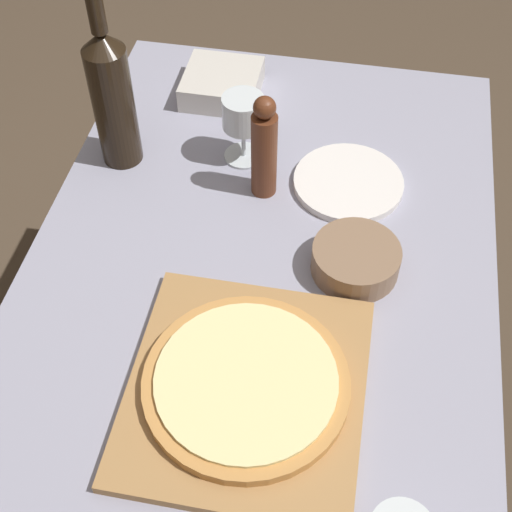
{
  "coord_description": "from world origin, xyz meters",
  "views": [
    {
      "loc": [
        0.13,
        -0.7,
        1.67
      ],
      "look_at": [
        0.0,
        0.0,
        0.82
      ],
      "focal_mm": 50.0,
      "sensor_mm": 36.0,
      "label": 1
    }
  ],
  "objects_px": {
    "small_bowl": "(356,260)",
    "pizza": "(246,383)",
    "pepper_mill": "(264,149)",
    "wine_glass": "(243,116)",
    "wine_bottle": "(112,97)"
  },
  "relations": [
    {
      "from": "small_bowl",
      "to": "pizza",
      "type": "bearing_deg",
      "value": -116.9
    },
    {
      "from": "pepper_mill",
      "to": "wine_glass",
      "type": "bearing_deg",
      "value": 123.11
    },
    {
      "from": "pizza",
      "to": "pepper_mill",
      "type": "xyz_separation_m",
      "value": [
        -0.05,
        0.41,
        0.07
      ]
    },
    {
      "from": "wine_bottle",
      "to": "pepper_mill",
      "type": "distance_m",
      "value": 0.28
    },
    {
      "from": "wine_glass",
      "to": "small_bowl",
      "type": "bearing_deg",
      "value": -45.55
    },
    {
      "from": "small_bowl",
      "to": "pepper_mill",
      "type": "bearing_deg",
      "value": 139.03
    },
    {
      "from": "wine_bottle",
      "to": "small_bowl",
      "type": "distance_m",
      "value": 0.51
    },
    {
      "from": "wine_glass",
      "to": "pizza",
      "type": "bearing_deg",
      "value": -78.41
    },
    {
      "from": "pizza",
      "to": "wine_bottle",
      "type": "xyz_separation_m",
      "value": [
        -0.33,
        0.45,
        0.11
      ]
    },
    {
      "from": "pizza",
      "to": "small_bowl",
      "type": "distance_m",
      "value": 0.29
    },
    {
      "from": "pizza",
      "to": "pepper_mill",
      "type": "bearing_deg",
      "value": 96.7
    },
    {
      "from": "wine_glass",
      "to": "small_bowl",
      "type": "distance_m",
      "value": 0.34
    },
    {
      "from": "wine_bottle",
      "to": "wine_glass",
      "type": "distance_m",
      "value": 0.23
    },
    {
      "from": "pizza",
      "to": "wine_bottle",
      "type": "relative_size",
      "value": 0.88
    },
    {
      "from": "pizza",
      "to": "wine_glass",
      "type": "distance_m",
      "value": 0.51
    }
  ]
}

